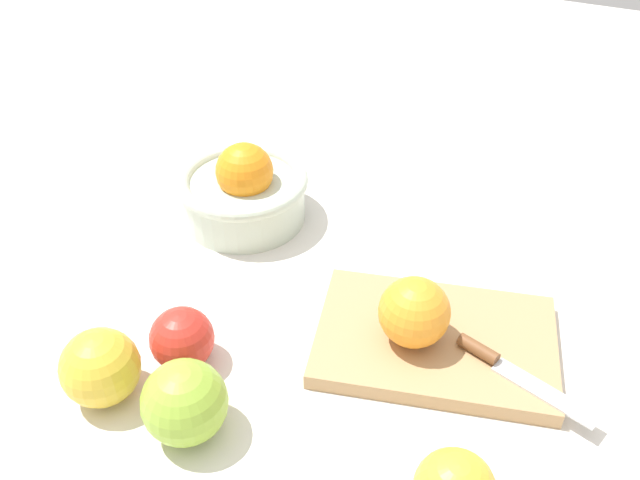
# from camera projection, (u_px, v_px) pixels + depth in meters

# --- Properties ---
(ground_plane) EXTENTS (2.40, 2.40, 0.00)m
(ground_plane) POSITION_uv_depth(u_px,v_px,m) (315.00, 326.00, 0.79)
(ground_plane) COLOR silver
(bowl) EXTENTS (0.17, 0.17, 0.11)m
(bowl) POSITION_uv_depth(u_px,v_px,m) (244.00, 189.00, 0.92)
(bowl) COLOR beige
(bowl) RESTS_ON ground_plane
(cutting_board) EXTENTS (0.29, 0.22, 0.02)m
(cutting_board) POSITION_uv_depth(u_px,v_px,m) (435.00, 341.00, 0.76)
(cutting_board) COLOR tan
(cutting_board) RESTS_ON ground_plane
(orange_on_board) EXTENTS (0.08, 0.08, 0.08)m
(orange_on_board) POSITION_uv_depth(u_px,v_px,m) (414.00, 312.00, 0.72)
(orange_on_board) COLOR orange
(orange_on_board) RESTS_ON cutting_board
(knife) EXTENTS (0.15, 0.07, 0.01)m
(knife) POSITION_uv_depth(u_px,v_px,m) (506.00, 367.00, 0.71)
(knife) COLOR silver
(knife) RESTS_ON cutting_board
(apple_front_left) EXTENTS (0.07, 0.07, 0.07)m
(apple_front_left) POSITION_uv_depth(u_px,v_px,m) (182.00, 339.00, 0.73)
(apple_front_left) COLOR red
(apple_front_left) RESTS_ON ground_plane
(apple_front_left_2) EXTENTS (0.08, 0.08, 0.08)m
(apple_front_left_2) POSITION_uv_depth(u_px,v_px,m) (100.00, 367.00, 0.69)
(apple_front_left_2) COLOR gold
(apple_front_left_2) RESTS_ON ground_plane
(apple_front_left_3) EXTENTS (0.08, 0.08, 0.08)m
(apple_front_left_3) POSITION_uv_depth(u_px,v_px,m) (185.00, 402.00, 0.65)
(apple_front_left_3) COLOR #8EB738
(apple_front_left_3) RESTS_ON ground_plane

